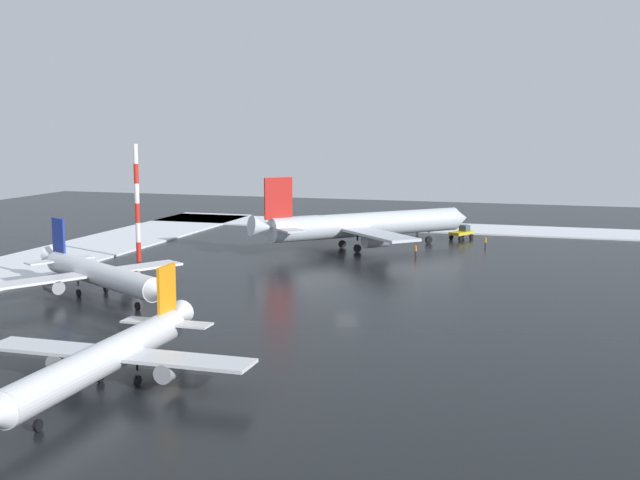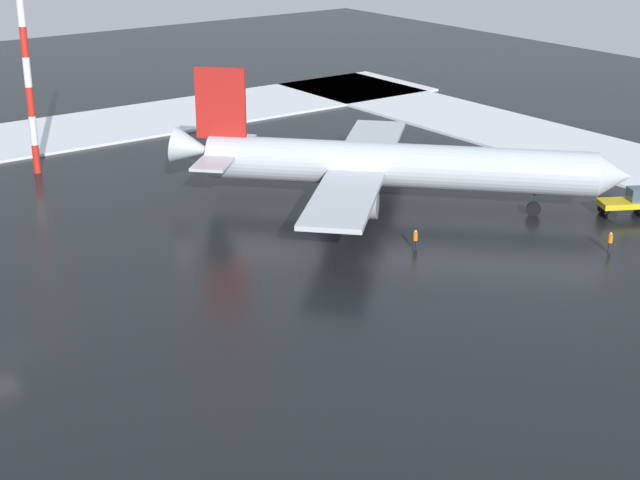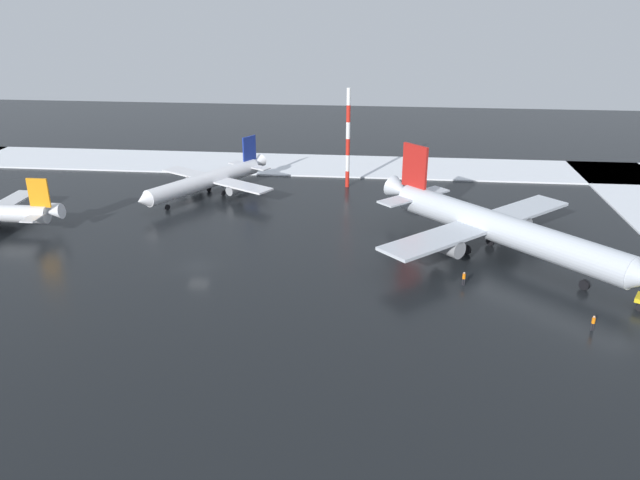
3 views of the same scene
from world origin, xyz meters
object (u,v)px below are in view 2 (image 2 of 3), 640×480
Objects in this scene: ground_crew_beside_wing at (610,241)px; ground_crew_mid_apron at (415,239)px; airplane_far_rear at (387,165)px; ground_crew_near_tug at (577,175)px; antenna_mast at (29,87)px; pushback_tug at (629,202)px.

ground_crew_mid_apron is (12.05, -9.42, 0.00)m from ground_crew_beside_wing.
ground_crew_beside_wing and ground_crew_mid_apron have the same top height.
airplane_far_rear is 11.19m from ground_crew_mid_apron.
ground_crew_beside_wing and ground_crew_near_tug have the same top height.
ground_crew_near_tug is at bearing -64.08° from ground_crew_mid_apron.
ground_crew_beside_wing is at bearing -23.36° from airplane_far_rear.
antenna_mast is (21.17, -28.92, 4.68)m from airplane_far_rear.
ground_crew_mid_apron is (20.59, -4.59, -0.31)m from pushback_tug.
airplane_far_rear is at bearing -10.82° from ground_crew_mid_apron.
antenna_mast reaches higher than airplane_far_rear.
ground_crew_near_tug is at bearing 123.85° from ground_crew_beside_wing.
ground_crew_mid_apron is (4.94, 9.58, -3.02)m from airplane_far_rear.
pushback_tug is 9.82m from ground_crew_beside_wing.
airplane_far_rear reaches higher than ground_crew_mid_apron.
antenna_mast is at bearing 39.32° from ground_crew_mid_apron.
antenna_mast reaches higher than pushback_tug.
ground_crew_near_tug is at bearing 96.29° from pushback_tug.
ground_crew_near_tug is 24.47m from ground_crew_mid_apron.
ground_crew_mid_apron is at bearing -179.28° from ground_crew_near_tug.
pushback_tug is at bearing 105.31° from ground_crew_beside_wing.
ground_crew_mid_apron is at bearing -163.86° from pushback_tug.
antenna_mast reaches higher than ground_crew_beside_wing.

